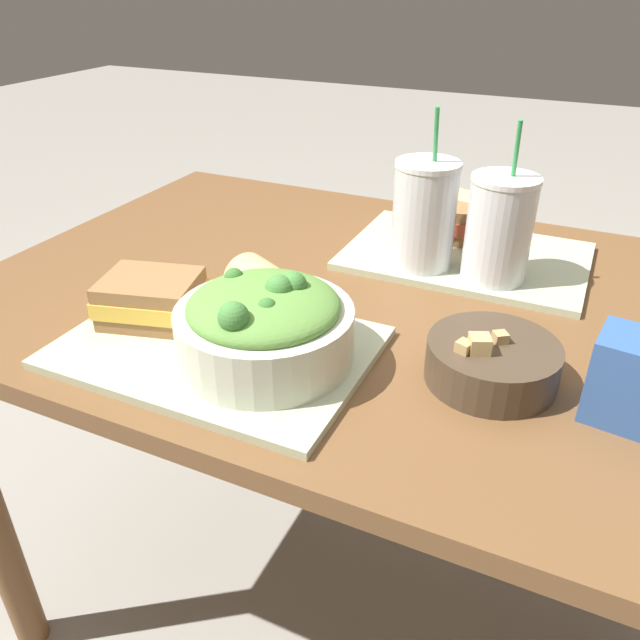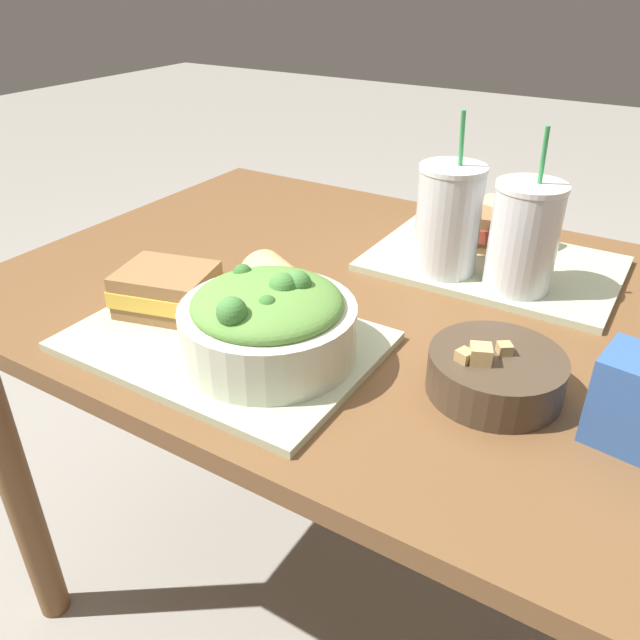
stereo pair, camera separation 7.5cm
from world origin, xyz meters
name	(u,v)px [view 2 (the right image)]	position (x,y,z in m)	size (l,w,h in m)	color
ground_plane	(383,607)	(0.00, 0.00, 0.00)	(12.00, 12.00, 0.00)	gray
dining_table	(403,356)	(0.00, 0.00, 0.65)	(1.33, 0.86, 0.75)	brown
tray_near	(225,341)	(-0.16, -0.25, 0.76)	(0.41, 0.29, 0.01)	#B2BC99
tray_far	(493,264)	(0.07, 0.19, 0.76)	(0.41, 0.29, 0.01)	#B2BC99
salad_bowl	(268,320)	(-0.08, -0.25, 0.82)	(0.23, 0.23, 0.12)	beige
soup_bowl	(495,372)	(0.19, -0.16, 0.78)	(0.16, 0.16, 0.07)	#473828
sandwich_near	(167,290)	(-0.28, -0.23, 0.80)	(0.16, 0.14, 0.06)	olive
baguette_near	(280,289)	(-0.13, -0.15, 0.80)	(0.14, 0.12, 0.08)	tan
sandwich_far	(475,225)	(0.02, 0.25, 0.80)	(0.16, 0.14, 0.06)	olive
baguette_far	(513,222)	(0.07, 0.29, 0.80)	(0.13, 0.11, 0.08)	tan
drink_cup_dark	(448,223)	(0.01, 0.11, 0.85)	(0.10, 0.10, 0.26)	silver
drink_cup_red	(523,240)	(0.13, 0.11, 0.85)	(0.10, 0.10, 0.25)	silver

